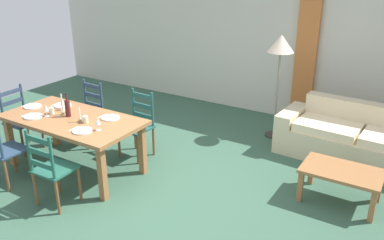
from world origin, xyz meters
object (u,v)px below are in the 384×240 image
object	(u,v)px
dining_table	(73,124)
coffee_cup_primary	(85,120)
standing_lamp	(281,50)
wine_glass_far_left	(62,102)
coffee_table	(342,175)
dining_chair_near_left	(3,150)
dining_chair_far_left	(89,113)
dining_chair_far_right	(138,125)
wine_bottle	(68,108)
wine_glass_near_left	(46,108)
dining_chair_near_right	(51,169)
coffee_cup_secondary	(52,111)
dining_chair_head_west	(20,119)
wine_glass_near_right	(98,122)
couch	(361,142)

from	to	relation	value
dining_table	coffee_cup_primary	bearing A→B (deg)	-6.02
standing_lamp	wine_glass_far_left	bearing A→B (deg)	-133.83
coffee_table	standing_lamp	world-z (taller)	standing_lamp
dining_chair_near_left	wine_glass_far_left	world-z (taller)	dining_chair_near_left
coffee_table	standing_lamp	size ratio (longest dim) A/B	0.55
dining_chair_far_left	coffee_table	size ratio (longest dim) A/B	1.07
coffee_table	dining_chair_near_left	bearing A→B (deg)	-154.13
dining_chair_far_right	wine_bottle	world-z (taller)	wine_bottle
dining_chair_far_left	wine_glass_near_left	world-z (taller)	dining_chair_far_left
dining_chair_near_right	standing_lamp	world-z (taller)	standing_lamp
wine_glass_near_left	standing_lamp	distance (m)	3.46
dining_chair_near_left	wine_glass_far_left	bearing A→B (deg)	80.88
coffee_cup_secondary	wine_bottle	bearing A→B (deg)	11.61
dining_table	wine_bottle	size ratio (longest dim) A/B	6.01
dining_chair_head_west	wine_glass_far_left	size ratio (longest dim) A/B	5.96
dining_chair_far_right	dining_chair_head_west	bearing A→B (deg)	-154.81
dining_chair_far_left	coffee_cup_secondary	bearing A→B (deg)	-80.32
dining_chair_near_right	coffee_cup_primary	xyz separation A→B (m)	(-0.16, 0.73, 0.32)
wine_bottle	dining_chair_far_right	bearing A→B (deg)	54.58
wine_glass_near_right	wine_glass_far_left	size ratio (longest dim) A/B	1.00
dining_chair_near_right	coffee_table	distance (m)	3.35
couch	dining_table	bearing A→B (deg)	-145.07
wine_glass_near_left	couch	size ratio (longest dim) A/B	0.07
wine_bottle	coffee_table	distance (m)	3.52
dining_chair_near_left	dining_chair_far_left	distance (m)	1.49
coffee_table	wine_glass_near_left	bearing A→B (deg)	-161.59
coffee_cup_secondary	couch	xyz separation A→B (m)	(3.59, 2.31, -0.50)
dining_chair_far_right	coffee_table	bearing A→B (deg)	5.71
wine_bottle	wine_glass_far_left	bearing A→B (deg)	152.10
standing_lamp	dining_table	bearing A→B (deg)	-127.73
dining_chair_far_left	couch	size ratio (longest dim) A/B	0.41
dining_chair_head_west	coffee_table	xyz separation A→B (m)	(4.40, 1.04, -0.12)
coffee_table	dining_chair_far_right	bearing A→B (deg)	-174.29
coffee_cup_secondary	couch	bearing A→B (deg)	32.73
dining_chair_near_right	coffee_cup_primary	distance (m)	0.81
dining_chair_near_left	dining_chair_far_right	xyz separation A→B (m)	(0.93, 1.52, 0.00)
dining_chair_far_right	coffee_cup_primary	world-z (taller)	dining_chair_far_right
wine_glass_near_right	dining_chair_head_west	bearing A→B (deg)	175.37
dining_chair_far_right	wine_glass_near_left	distance (m)	1.26
coffee_cup_secondary	wine_glass_near_left	bearing A→B (deg)	-80.04
dining_chair_near_right	dining_chair_head_west	distance (m)	1.77
dining_table	wine_glass_far_left	size ratio (longest dim) A/B	11.80
dining_chair_near_left	dining_chair_near_right	world-z (taller)	same
dining_chair_far_right	coffee_cup_secondary	distance (m)	1.19
dining_chair_near_right	coffee_table	world-z (taller)	dining_chair_near_right
dining_table	coffee_cup_secondary	size ratio (longest dim) A/B	21.11
dining_chair_near_left	wine_glass_far_left	distance (m)	0.98
wine_glass_near_left	wine_glass_far_left	distance (m)	0.28
wine_bottle	coffee_cup_secondary	world-z (taller)	wine_bottle
wine_glass_near_right	dining_chair_near_right	bearing A→B (deg)	-103.01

